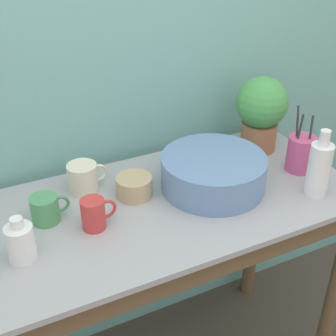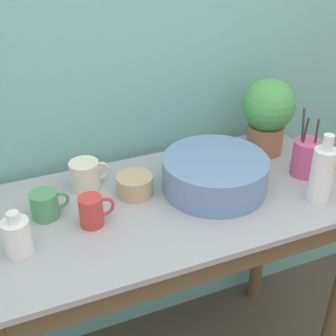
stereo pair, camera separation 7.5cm
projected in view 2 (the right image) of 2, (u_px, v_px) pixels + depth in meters
wall_back at (128, 68)px, 1.60m from camera, size 6.00×0.05×2.40m
counter_table at (171, 252)px, 1.57m from camera, size 1.23×0.60×0.88m
potted_plant at (268, 113)px, 1.68m from camera, size 0.19×0.19×0.28m
bowl_wash_large at (215, 174)px, 1.51m from camera, size 0.34×0.34×0.11m
bottle_tall at (322, 173)px, 1.44m from camera, size 0.07×0.07×0.23m
bottle_short at (17, 236)px, 1.25m from camera, size 0.07×0.07×0.13m
mug_red at (92, 211)px, 1.35m from camera, size 0.11×0.07×0.10m
mug_green at (46, 205)px, 1.39m from camera, size 0.12×0.08×0.08m
mug_cream at (85, 175)px, 1.52m from camera, size 0.13×0.10×0.10m
bowl_small_tan at (135, 185)px, 1.50m from camera, size 0.12×0.12×0.07m
utensil_cup at (306, 157)px, 1.59m from camera, size 0.10×0.10×0.23m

